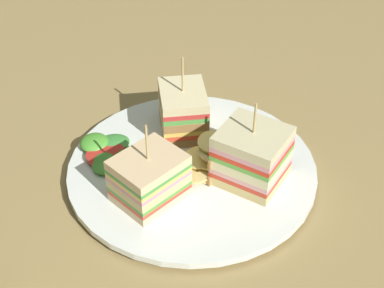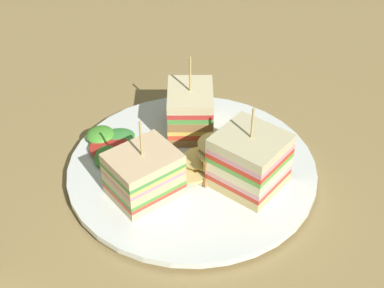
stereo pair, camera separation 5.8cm
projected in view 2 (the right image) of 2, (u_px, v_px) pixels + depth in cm
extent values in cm
cube|color=#987E4B|center=(192.00, 181.00, 61.68)|extent=(108.42, 99.33, 1.80)
cylinder|color=white|center=(192.00, 173.00, 60.93)|extent=(16.62, 16.62, 0.58)
cylinder|color=white|center=(192.00, 168.00, 60.52)|extent=(26.81, 26.81, 0.71)
cube|color=#D8C486|center=(190.00, 126.00, 64.95)|extent=(7.87, 6.97, 1.01)
cube|color=#9E7242|center=(190.00, 144.00, 62.45)|extent=(1.91, 4.77, 1.01)
cube|color=#E4472C|center=(190.00, 121.00, 64.45)|extent=(7.87, 6.97, 0.60)
cube|color=#F4CA56|center=(190.00, 116.00, 64.07)|extent=(7.87, 6.97, 0.60)
cube|color=beige|center=(190.00, 111.00, 63.56)|extent=(7.87, 6.97, 1.01)
cube|color=#9E7242|center=(190.00, 128.00, 61.06)|extent=(1.91, 4.77, 1.01)
cube|color=#56AC4C|center=(190.00, 105.00, 63.06)|extent=(7.87, 6.97, 0.60)
cube|color=#D93937|center=(190.00, 101.00, 62.68)|extent=(7.87, 6.97, 0.60)
cube|color=beige|center=(190.00, 95.00, 62.17)|extent=(7.87, 6.97, 1.01)
cylinder|color=tan|center=(190.00, 74.00, 60.52)|extent=(0.24, 0.24, 4.27)
cube|color=beige|center=(145.00, 189.00, 56.73)|extent=(8.43, 8.09, 0.94)
cube|color=#9E7242|center=(170.00, 176.00, 58.26)|extent=(3.09, 4.59, 0.94)
cube|color=#E43D2D|center=(144.00, 184.00, 56.29)|extent=(8.43, 8.09, 0.44)
cube|color=#4E9439|center=(144.00, 181.00, 56.02)|extent=(8.43, 8.09, 0.44)
cube|color=#D5BE7E|center=(144.00, 176.00, 55.58)|extent=(8.43, 8.09, 0.94)
cube|color=#9E7242|center=(170.00, 163.00, 57.11)|extent=(3.09, 4.59, 0.94)
cube|color=pink|center=(143.00, 171.00, 55.15)|extent=(8.43, 8.09, 0.44)
cube|color=#EEC95B|center=(143.00, 167.00, 54.87)|extent=(8.43, 8.09, 0.44)
cube|color=#479441|center=(143.00, 164.00, 54.59)|extent=(8.43, 8.09, 0.44)
cube|color=beige|center=(143.00, 159.00, 54.16)|extent=(8.43, 8.09, 0.94)
cylinder|color=tan|center=(141.00, 139.00, 52.60)|extent=(0.24, 0.24, 4.01)
cube|color=#D8BF7B|center=(248.00, 179.00, 57.85)|extent=(7.99, 8.22, 1.09)
cube|color=#9E7242|center=(223.00, 166.00, 59.41)|extent=(5.80, 2.24, 1.09)
cube|color=red|center=(248.00, 173.00, 57.34)|extent=(7.99, 8.22, 0.55)
cube|color=#E2A3A4|center=(249.00, 169.00, 56.99)|extent=(7.99, 8.22, 0.55)
cube|color=beige|center=(249.00, 163.00, 56.48)|extent=(7.99, 8.22, 1.09)
cube|color=#9E7242|center=(224.00, 150.00, 58.03)|extent=(5.80, 2.24, 1.09)
cube|color=#5FAD43|center=(250.00, 157.00, 55.96)|extent=(7.99, 8.22, 0.55)
cube|color=red|center=(250.00, 152.00, 55.62)|extent=(7.99, 8.22, 0.55)
cube|color=pink|center=(250.00, 148.00, 55.27)|extent=(7.99, 8.22, 0.55)
cube|color=beige|center=(251.00, 142.00, 54.75)|extent=(7.99, 8.22, 1.09)
cylinder|color=tan|center=(253.00, 123.00, 53.33)|extent=(0.24, 0.24, 3.45)
cylinder|color=#F0CA75|center=(206.00, 173.00, 58.86)|extent=(4.78, 4.77, 0.83)
cylinder|color=#F4D37B|center=(192.00, 171.00, 58.67)|extent=(5.63, 5.62, 0.69)
cylinder|color=#DBCE70|center=(212.00, 161.00, 58.86)|extent=(5.14, 5.10, 1.09)
cylinder|color=#E1C76C|center=(200.00, 155.00, 59.59)|extent=(4.88, 4.84, 0.88)
cylinder|color=#E4CB81|center=(218.00, 152.00, 58.44)|extent=(5.60, 5.61, 0.93)
cylinder|color=#E5D071|center=(215.00, 144.00, 58.27)|extent=(4.42, 4.42, 0.34)
ellipsoid|color=#4EA134|center=(100.00, 135.00, 63.43)|extent=(4.02, 3.92, 1.22)
ellipsoid|color=#4A9737|center=(106.00, 156.00, 60.55)|extent=(4.20, 3.86, 1.32)
ellipsoid|color=green|center=(115.00, 155.00, 60.90)|extent=(3.97, 3.72, 1.01)
ellipsoid|color=#3F8A2F|center=(125.00, 152.00, 61.08)|extent=(4.12, 3.54, 1.35)
ellipsoid|color=green|center=(119.00, 136.00, 63.58)|extent=(3.95, 4.33, 0.99)
cylinder|color=red|center=(109.00, 147.00, 61.82)|extent=(4.31, 4.30, 0.93)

